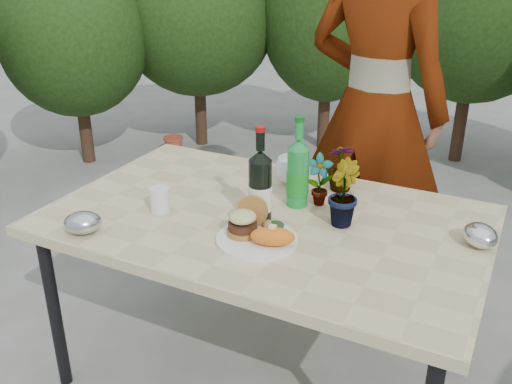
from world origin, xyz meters
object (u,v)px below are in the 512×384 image
at_px(patio_table, 266,229).
at_px(dinner_plate, 257,240).
at_px(wine_bottle, 260,188).
at_px(person, 375,109).

xyz_separation_m(patio_table, dinner_plate, (0.06, -0.19, 0.06)).
xyz_separation_m(patio_table, wine_bottle, (-0.00, -0.05, 0.19)).
distance_m(patio_table, person, 0.91).
bearing_deg(dinner_plate, patio_table, 107.24).
height_order(dinner_plate, wine_bottle, wine_bottle).
bearing_deg(dinner_plate, wine_bottle, 112.43).
relative_size(dinner_plate, wine_bottle, 0.78).
xyz_separation_m(wine_bottle, person, (0.15, 0.90, 0.08)).
xyz_separation_m(dinner_plate, wine_bottle, (-0.06, 0.14, 0.13)).
bearing_deg(patio_table, person, 79.77).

